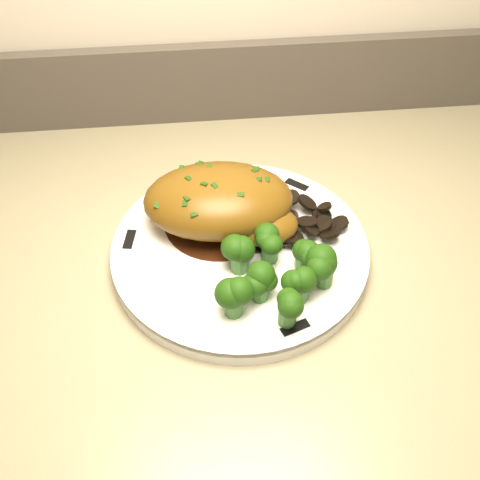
{
  "coord_description": "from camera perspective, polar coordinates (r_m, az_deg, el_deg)",
  "views": [
    {
      "loc": [
        0.31,
        1.2,
        1.38
      ],
      "look_at": [
        0.36,
        1.69,
        0.87
      ],
      "focal_mm": 45.0,
      "sensor_mm": 36.0,
      "label": 1
    }
  ],
  "objects": [
    {
      "name": "broccoli_florets",
      "position": [
        0.65,
        3.59,
        -3.23
      ],
      "size": [
        0.13,
        0.12,
        0.04
      ],
      "rotation": [
        0.0,
        0.0,
        0.06
      ],
      "color": "#437933",
      "rests_on": "plate"
    },
    {
      "name": "rim_accent_2",
      "position": [
        0.64,
        5.25,
        -8.3
      ],
      "size": [
        0.03,
        0.02,
        0.0
      ],
      "primitive_type": "cube",
      "rotation": [
        0.0,
        0.0,
        6.63
      ],
      "color": "black",
      "rests_on": "plate"
    },
    {
      "name": "rim_accent_1",
      "position": [
        0.73,
        -10.43,
        0.05
      ],
      "size": [
        0.02,
        0.03,
        0.0
      ],
      "primitive_type": "cube",
      "rotation": [
        0.0,
        0.0,
        4.54
      ],
      "color": "black",
      "rests_on": "plate"
    },
    {
      "name": "counter",
      "position": [
        1.06,
        -1.39,
        -17.86
      ],
      "size": [
        1.94,
        0.65,
        0.96
      ],
      "color": "#533525",
      "rests_on": "ground"
    },
    {
      "name": "chicken_breast",
      "position": [
        0.72,
        -1.58,
        3.52
      ],
      "size": [
        0.19,
        0.13,
        0.07
      ],
      "rotation": [
        0.0,
        0.0,
        -0.06
      ],
      "color": "brown",
      "rests_on": "plate"
    },
    {
      "name": "rim_accent_0",
      "position": [
        0.79,
        5.4,
        5.22
      ],
      "size": [
        0.03,
        0.03,
        0.0
      ],
      "primitive_type": "cube",
      "rotation": [
        0.0,
        0.0,
        2.44
      ],
      "color": "black",
      "rests_on": "plate"
    },
    {
      "name": "mushroom_pile",
      "position": [
        0.73,
        5.14,
        1.59
      ],
      "size": [
        0.11,
        0.08,
        0.03
      ],
      "color": "black",
      "rests_on": "plate"
    },
    {
      "name": "plate",
      "position": [
        0.72,
        -0.0,
        -1.12
      ],
      "size": [
        0.39,
        0.39,
        0.02
      ],
      "primitive_type": "cylinder",
      "rotation": [
        0.0,
        0.0,
        -0.35
      ],
      "color": "white",
      "rests_on": "counter"
    },
    {
      "name": "gravy_pool",
      "position": [
        0.74,
        -2.0,
        1.8
      ],
      "size": [
        0.14,
        0.14,
        0.0
      ],
      "primitive_type": "cylinder",
      "color": "black",
      "rests_on": "plate"
    }
  ]
}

